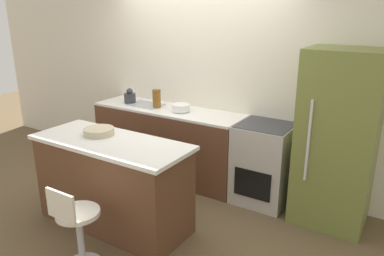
% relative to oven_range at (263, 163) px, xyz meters
% --- Properties ---
extents(ground_plane, '(14.00, 14.00, 0.00)m').
position_rel_oven_range_xyz_m(ground_plane, '(-1.04, -0.31, -0.47)').
color(ground_plane, brown).
extents(wall_back, '(8.00, 0.06, 2.60)m').
position_rel_oven_range_xyz_m(wall_back, '(-1.04, 0.33, 0.83)').
color(wall_back, silver).
rests_on(wall_back, ground_plane).
extents(back_counter, '(2.08, 0.59, 0.94)m').
position_rel_oven_range_xyz_m(back_counter, '(-1.36, 0.00, -0.00)').
color(back_counter, brown).
rests_on(back_counter, ground_plane).
extents(kitchen_island, '(1.67, 0.68, 0.94)m').
position_rel_oven_range_xyz_m(kitchen_island, '(-1.12, -1.30, -0.00)').
color(kitchen_island, brown).
rests_on(kitchen_island, ground_plane).
extents(oven_range, '(0.61, 0.60, 0.94)m').
position_rel_oven_range_xyz_m(oven_range, '(0.00, 0.00, 0.00)').
color(oven_range, '#B7B2A8').
rests_on(oven_range, ground_plane).
extents(refrigerator, '(0.73, 0.65, 1.83)m').
position_rel_oven_range_xyz_m(refrigerator, '(0.77, -0.02, 0.44)').
color(refrigerator, olive).
rests_on(refrigerator, ground_plane).
extents(stool_chair, '(0.37, 0.37, 0.81)m').
position_rel_oven_range_xyz_m(stool_chair, '(-0.87, -2.00, -0.07)').
color(stool_chair, '#B7B7BC').
rests_on(stool_chair, ground_plane).
extents(kettle, '(0.16, 0.16, 0.20)m').
position_rel_oven_range_xyz_m(kettle, '(-1.97, -0.03, 0.55)').
color(kettle, '#333338').
rests_on(kettle, back_counter).
extents(mixing_bowl, '(0.23, 0.23, 0.09)m').
position_rel_oven_range_xyz_m(mixing_bowl, '(-1.13, -0.03, 0.52)').
color(mixing_bowl, white).
rests_on(mixing_bowl, back_counter).
extents(canister_jar, '(0.11, 0.11, 0.23)m').
position_rel_oven_range_xyz_m(canister_jar, '(-1.51, -0.03, 0.59)').
color(canister_jar, brown).
rests_on(canister_jar, back_counter).
extents(fruit_bowl, '(0.31, 0.31, 0.07)m').
position_rel_oven_range_xyz_m(fruit_bowl, '(-1.34, -1.23, 0.50)').
color(fruit_bowl, '#C1B28E').
rests_on(fruit_bowl, kitchen_island).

